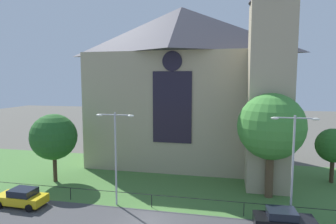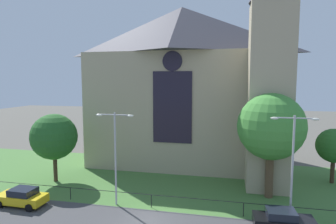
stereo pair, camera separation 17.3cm
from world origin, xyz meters
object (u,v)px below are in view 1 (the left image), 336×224
object	(u,v)px
tree_left_near	(54,137)
streetlamp_near	(116,147)
church_building	(186,84)
parked_car_yellow	(22,197)
streetlamp_far	(293,155)
parked_car_black	(284,220)
tree_right_near	(271,127)
tree_right_far	(333,146)

from	to	relation	value
tree_left_near	streetlamp_near	size ratio (longest dim) A/B	0.90
church_building	parked_car_yellow	world-z (taller)	church_building
streetlamp_far	parked_car_black	distance (m)	4.76
streetlamp_near	parked_car_black	size ratio (longest dim) A/B	1.87
streetlamp_near	streetlamp_far	distance (m)	14.09
tree_right_near	tree_right_far	world-z (taller)	tree_right_near
streetlamp_near	tree_right_far	bearing A→B (deg)	26.27
tree_left_near	streetlamp_near	world-z (taller)	streetlamp_near
church_building	tree_left_near	distance (m)	17.03
tree_right_far	tree_left_near	world-z (taller)	tree_left_near
tree_right_near	streetlamp_far	bearing A→B (deg)	-77.26
tree_left_near	streetlamp_far	size ratio (longest dim) A/B	0.89
tree_left_near	parked_car_black	size ratio (longest dim) A/B	1.69
tree_left_near	streetlamp_far	distance (m)	23.07
tree_left_near	parked_car_yellow	world-z (taller)	tree_left_near
tree_right_far	streetlamp_near	size ratio (longest dim) A/B	0.72
church_building	tree_left_near	xyz separation A→B (m)	(-12.49, -10.21, -5.47)
tree_right_near	tree_left_near	bearing A→B (deg)	-179.00
streetlamp_near	streetlamp_far	size ratio (longest dim) A/B	0.99
streetlamp_near	parked_car_yellow	xyz separation A→B (m)	(-7.84, -1.90, -4.38)
streetlamp_far	parked_car_black	bearing A→B (deg)	-116.54
tree_left_near	church_building	bearing A→B (deg)	39.25
church_building	tree_left_near	bearing A→B (deg)	-140.75
tree_right_near	tree_left_near	xyz separation A→B (m)	(-21.67, -0.38, -1.73)
tree_right_near	parked_car_yellow	bearing A→B (deg)	-162.93
tree_right_far	parked_car_yellow	bearing A→B (deg)	-157.08
tree_right_far	parked_car_yellow	distance (m)	30.42
streetlamp_near	parked_car_black	distance (m)	14.11
church_building	streetlamp_near	size ratio (longest dim) A/B	3.24
streetlamp_far	church_building	bearing A→B (deg)	125.41
tree_left_near	parked_car_black	world-z (taller)	tree_left_near
streetlamp_near	parked_car_yellow	world-z (taller)	streetlamp_near
church_building	streetlamp_near	world-z (taller)	church_building
church_building	streetlamp_far	distance (m)	18.33
streetlamp_far	streetlamp_near	bearing A→B (deg)	180.00
church_building	parked_car_black	world-z (taller)	church_building
church_building	tree_right_near	bearing A→B (deg)	-46.95
tree_right_far	parked_car_yellow	world-z (taller)	tree_right_far
tree_right_far	streetlamp_far	bearing A→B (deg)	-120.98
tree_right_far	streetlamp_near	bearing A→B (deg)	-153.73
streetlamp_far	parked_car_yellow	size ratio (longest dim) A/B	1.92
church_building	streetlamp_near	distance (m)	15.73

